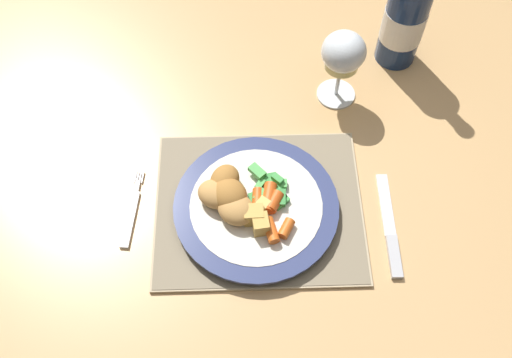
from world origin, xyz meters
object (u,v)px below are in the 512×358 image
dinner_plate (254,207)px  fork (129,214)px  dining_table (244,115)px  wine_glass (341,55)px  table_knife (388,234)px  bottle (404,13)px

dinner_plate → fork: 0.20m
dining_table → wine_glass: bearing=-8.9°
fork → table_knife: size_ratio=0.77×
dining_table → table_knife: 0.39m
wine_glass → bottle: (0.12, 0.09, 0.00)m
dinner_plate → bottle: bearing=50.4°
fork → bottle: bottle is taller
dining_table → bottle: 0.35m
dining_table → bottle: bearing=13.0°
fork → wine_glass: size_ratio=0.96×
table_knife → wine_glass: size_ratio=1.26×
table_knife → wine_glass: wine_glass is taller
table_knife → bottle: bearing=80.3°
dinner_plate → bottle: 0.44m
dinner_plate → wine_glass: size_ratio=1.79×
table_knife → bottle: bottle is taller
fork → bottle: 0.58m
fork → wine_glass: (0.35, 0.24, 0.10)m
fork → wine_glass: 0.43m
dining_table → dinner_plate: (0.01, -0.26, 0.10)m
fork → table_knife: 0.41m
dining_table → fork: size_ratio=8.35×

